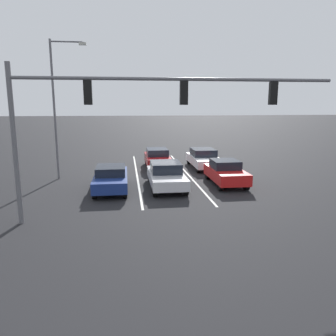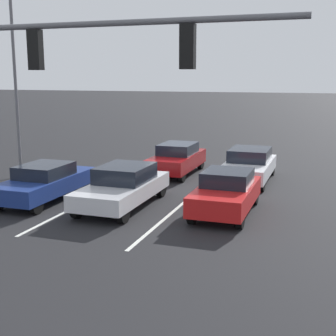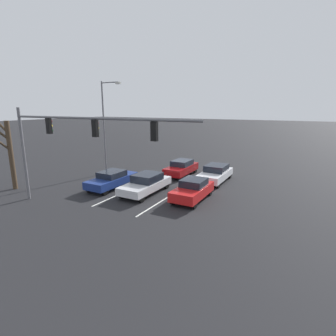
% 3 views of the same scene
% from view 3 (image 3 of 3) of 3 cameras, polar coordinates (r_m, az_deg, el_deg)
% --- Properties ---
extents(ground_plane, '(240.00, 240.00, 0.00)m').
position_cam_3_polar(ground_plane, '(25.08, 2.98, -1.71)').
color(ground_plane, black).
extents(lane_stripe_left_divider, '(0.12, 16.02, 0.01)m').
position_cam_3_polar(lane_stripe_left_divider, '(22.60, 4.82, -3.39)').
color(lane_stripe_left_divider, silver).
rests_on(lane_stripe_left_divider, ground_plane).
extents(lane_stripe_center_divider, '(0.12, 16.02, 0.01)m').
position_cam_3_polar(lane_stripe_center_divider, '(24.18, -2.88, -2.26)').
color(lane_stripe_center_divider, silver).
rests_on(lane_stripe_center_divider, ground_plane).
extents(car_red_leftlane_front, '(1.80, 4.06, 1.46)m').
position_cam_3_polar(car_red_leftlane_front, '(18.60, 5.40, -4.68)').
color(car_red_leftlane_front, red).
rests_on(car_red_leftlane_front, ground_plane).
extents(car_silver_midlane_front, '(1.94, 4.75, 1.47)m').
position_cam_3_polar(car_silver_midlane_front, '(19.99, -4.82, -3.35)').
color(car_silver_midlane_front, silver).
rests_on(car_silver_midlane_front, ground_plane).
extents(car_navy_rightlane_front, '(1.83, 4.67, 1.38)m').
position_cam_3_polar(car_navy_rightlane_front, '(21.75, -12.06, -2.37)').
color(car_navy_rightlane_front, navy).
rests_on(car_navy_rightlane_front, ground_plane).
extents(car_white_leftlane_second, '(1.95, 4.59, 1.45)m').
position_cam_3_polar(car_white_leftlane_second, '(23.42, 10.29, -1.10)').
color(car_white_leftlane_second, silver).
rests_on(car_white_leftlane_second, ground_plane).
extents(car_maroon_midlane_second, '(1.77, 4.34, 1.47)m').
position_cam_3_polar(car_maroon_midlane_second, '(25.08, 2.94, 0.07)').
color(car_maroon_midlane_second, maroon).
rests_on(car_maroon_midlane_second, ground_plane).
extents(traffic_signal_gantry, '(13.18, 0.37, 6.39)m').
position_cam_3_polar(traffic_signal_gantry, '(16.85, -21.04, 6.67)').
color(traffic_signal_gantry, slate).
rests_on(traffic_signal_gantry, ground_plane).
extents(street_lamp_right_shoulder, '(2.23, 0.24, 8.72)m').
position_cam_3_polar(street_lamp_right_shoulder, '(25.69, -13.43, 9.68)').
color(street_lamp_right_shoulder, slate).
rests_on(street_lamp_right_shoulder, ground_plane).
extents(bare_tree_near, '(1.02, 1.76, 5.73)m').
position_cam_3_polar(bare_tree_near, '(23.83, -31.33, 3.02)').
color(bare_tree_near, '#423323').
rests_on(bare_tree_near, ground_plane).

